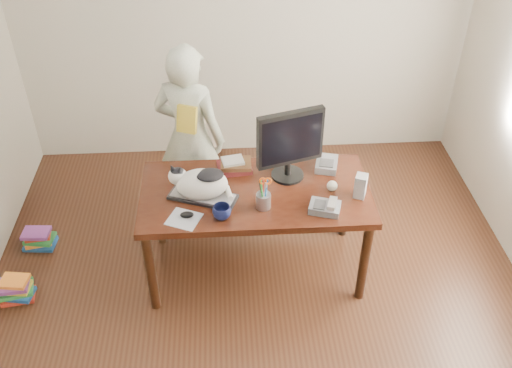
% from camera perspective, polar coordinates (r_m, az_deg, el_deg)
% --- Properties ---
extents(room, '(4.50, 4.50, 4.50)m').
position_cam_1_polar(room, '(3.12, 0.64, 1.11)').
color(room, black).
rests_on(room, ground).
extents(desk, '(1.60, 0.80, 0.75)m').
position_cam_1_polar(desk, '(4.11, -0.11, -1.64)').
color(desk, black).
rests_on(desk, ground).
extents(keyboard, '(0.49, 0.33, 0.03)m').
position_cam_1_polar(keyboard, '(3.91, -5.33, -1.26)').
color(keyboard, black).
rests_on(keyboard, desk).
extents(cat, '(0.45, 0.33, 0.26)m').
position_cam_1_polar(cat, '(3.84, -5.65, 0.13)').
color(cat, silver).
rests_on(cat, keyboard).
extents(monitor, '(0.47, 0.29, 0.54)m').
position_cam_1_polar(monitor, '(3.91, 3.42, 4.21)').
color(monitor, black).
rests_on(monitor, desk).
extents(pen_cup, '(0.11, 0.11, 0.25)m').
position_cam_1_polar(pen_cup, '(3.78, 0.76, -1.52)').
color(pen_cup, '#97969C').
rests_on(pen_cup, desk).
extents(mousepad, '(0.26, 0.25, 0.00)m').
position_cam_1_polar(mousepad, '(3.76, -7.22, -3.50)').
color(mousepad, '#A5AAB1').
rests_on(mousepad, desk).
extents(mouse, '(0.11, 0.09, 0.04)m').
position_cam_1_polar(mouse, '(3.76, -6.92, -3.07)').
color(mouse, black).
rests_on(mouse, mousepad).
extents(coffee_mug, '(0.17, 0.17, 0.10)m').
position_cam_1_polar(coffee_mug, '(3.72, -3.45, -2.82)').
color(coffee_mug, '#0D1237').
rests_on(coffee_mug, desk).
extents(phone, '(0.23, 0.20, 0.09)m').
position_cam_1_polar(phone, '(3.81, 6.96, -2.30)').
color(phone, slate).
rests_on(phone, desk).
extents(speaker, '(0.10, 0.11, 0.17)m').
position_cam_1_polar(speaker, '(3.93, 10.42, -0.19)').
color(speaker, gray).
rests_on(speaker, desk).
extents(baseball, '(0.07, 0.07, 0.07)m').
position_cam_1_polar(baseball, '(3.98, 7.62, -0.19)').
color(baseball, beige).
rests_on(baseball, desk).
extents(book_stack, '(0.26, 0.20, 0.09)m').
position_cam_1_polar(book_stack, '(4.14, -2.14, 1.87)').
color(book_stack, '#491315').
rests_on(book_stack, desk).
extents(calculator, '(0.20, 0.24, 0.06)m').
position_cam_1_polar(calculator, '(4.20, 7.07, 1.99)').
color(calculator, slate).
rests_on(calculator, desk).
extents(person, '(0.67, 0.56, 1.56)m').
position_cam_1_polar(person, '(4.49, -6.60, 4.60)').
color(person, white).
rests_on(person, ground).
extents(held_book, '(0.17, 0.14, 0.20)m').
position_cam_1_polar(held_book, '(4.20, -6.93, 6.44)').
color(held_book, gold).
rests_on(held_book, person).
extents(book_pile_a, '(0.27, 0.22, 0.18)m').
position_cam_1_polar(book_pile_a, '(4.54, -22.87, -9.68)').
color(book_pile_a, '#B12819').
rests_on(book_pile_a, ground).
extents(book_pile_b, '(0.26, 0.20, 0.15)m').
position_cam_1_polar(book_pile_b, '(4.91, -20.89, -5.12)').
color(book_pile_b, '#194D97').
rests_on(book_pile_b, ground).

